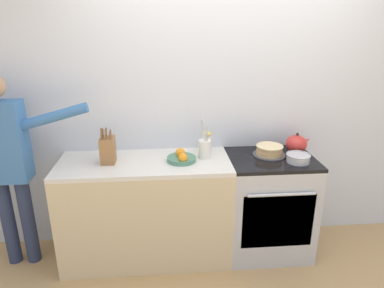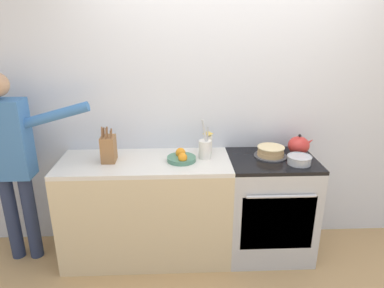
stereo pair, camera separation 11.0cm
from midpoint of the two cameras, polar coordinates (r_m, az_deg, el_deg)
The scene contains 12 objects.
ground_plane at distance 3.09m, azimuth 5.74°, elevation -20.27°, with size 16.00×16.00×0.00m, color tan.
wall_back at distance 3.04m, azimuth 4.51°, elevation 6.74°, with size 8.00×0.04×2.60m.
counter_cabinet at distance 3.03m, azimuth -8.63°, elevation -10.79°, with size 1.41×0.58×0.90m.
stove_range at distance 3.14m, azimuth 11.51°, elevation -9.88°, with size 0.72×0.61×0.90m.
layer_cake at distance 2.98m, azimuth 11.74°, elevation -1.11°, with size 0.28×0.28×0.09m.
tea_kettle at distance 3.09m, azimuth 16.08°, elevation 0.00°, with size 0.22×0.18×0.18m.
mixing_bowl at distance 2.89m, azimuth 16.24°, elevation -2.27°, with size 0.20×0.20×0.07m.
knife_block at distance 2.84m, azimuth -14.94°, elevation -0.94°, with size 0.11×0.15×0.30m.
utensil_crock at distance 2.84m, azimuth 1.01°, elevation -0.75°, with size 0.11×0.11×0.34m.
fruit_bowl at distance 2.80m, azimuth -2.90°, elevation -2.30°, with size 0.24×0.24×0.10m.
milk_carton at distance 2.97m, azimuth 1.42°, elevation 0.33°, with size 0.07×0.07×0.20m.
person_baker at distance 3.09m, azimuth -29.35°, elevation -1.97°, with size 0.93×0.20×1.63m.
Camera 1 is at (-0.55, -2.32, 1.97)m, focal length 32.00 mm.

